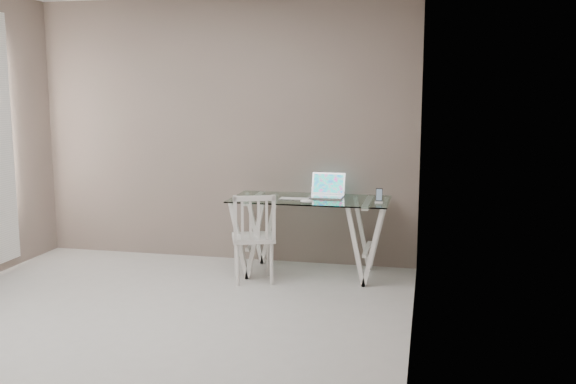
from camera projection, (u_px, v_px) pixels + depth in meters
name	position (u px, v px, depth m)	size (l,w,h in m)	color
room	(113.00, 97.00, 4.44)	(4.50, 4.52, 2.71)	#B0AEA9
desk	(310.00, 236.00, 6.16)	(1.50, 0.70, 0.75)	silver
chair	(254.00, 234.00, 5.88)	(0.49, 0.49, 0.84)	silver
laptop	(327.00, 191.00, 6.21)	(0.32, 0.30, 0.22)	silver
keyboard	(294.00, 199.00, 6.06)	(0.29, 0.12, 0.01)	silver
mouse	(306.00, 201.00, 5.84)	(0.12, 0.07, 0.04)	white
phone_dock	(379.00, 199.00, 5.86)	(0.07, 0.07, 0.13)	white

